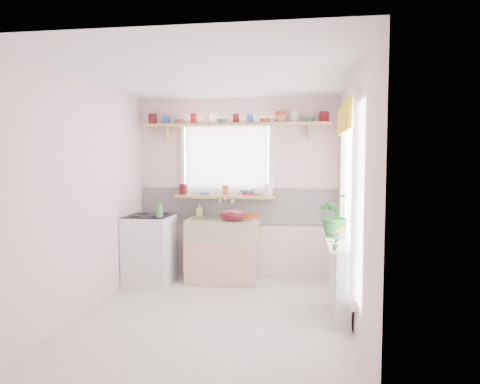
# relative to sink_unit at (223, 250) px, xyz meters

# --- Properties ---
(room) EXTENTS (3.20, 3.20, 3.20)m
(room) POSITION_rel_sink_unit_xyz_m (0.81, -0.43, 0.94)
(room) COLOR silver
(room) RESTS_ON ground
(sink_unit) EXTENTS (0.95, 0.65, 1.11)m
(sink_unit) POSITION_rel_sink_unit_xyz_m (0.00, 0.00, 0.00)
(sink_unit) COLOR white
(sink_unit) RESTS_ON ground
(cooker) EXTENTS (0.58, 0.58, 0.93)m
(cooker) POSITION_rel_sink_unit_xyz_m (-0.95, -0.24, 0.03)
(cooker) COLOR white
(cooker) RESTS_ON ground
(radiator_ledge) EXTENTS (0.22, 0.95, 0.78)m
(radiator_ledge) POSITION_rel_sink_unit_xyz_m (1.45, -1.09, -0.03)
(radiator_ledge) COLOR white
(radiator_ledge) RESTS_ON ground
(windowsill) EXTENTS (1.40, 0.22, 0.04)m
(windowsill) POSITION_rel_sink_unit_xyz_m (-0.00, 0.19, 0.71)
(windowsill) COLOR tan
(windowsill) RESTS_ON room
(pine_shelf) EXTENTS (2.52, 0.24, 0.04)m
(pine_shelf) POSITION_rel_sink_unit_xyz_m (0.15, 0.18, 1.69)
(pine_shelf) COLOR tan
(pine_shelf) RESTS_ON room
(shelf_crockery) EXTENTS (2.47, 0.11, 0.12)m
(shelf_crockery) POSITION_rel_sink_unit_xyz_m (0.13, 0.18, 1.76)
(shelf_crockery) COLOR #590F14
(shelf_crockery) RESTS_ON pine_shelf
(sill_crockery) EXTENTS (1.35, 0.11, 0.12)m
(sill_crockery) POSITION_rel_sink_unit_xyz_m (-0.00, 0.19, 0.78)
(sill_crockery) COLOR #590F14
(sill_crockery) RESTS_ON windowsill
(dish_tray) EXTENTS (0.46, 0.39, 0.04)m
(dish_tray) POSITION_rel_sink_unit_xyz_m (0.20, 0.18, 0.44)
(dish_tray) COLOR #D95013
(dish_tray) RESTS_ON sink_unit
(colander) EXTENTS (0.35, 0.35, 0.15)m
(colander) POSITION_rel_sink_unit_xyz_m (0.16, -0.19, 0.49)
(colander) COLOR #500D14
(colander) RESTS_ON sink_unit
(jade_plant) EXTENTS (0.54, 0.51, 0.49)m
(jade_plant) POSITION_rel_sink_unit_xyz_m (1.43, -0.69, 0.59)
(jade_plant) COLOR #2F722D
(jade_plant) RESTS_ON radiator_ledge
(fruit_bowl) EXTENTS (0.27, 0.27, 0.06)m
(fruit_bowl) POSITION_rel_sink_unit_xyz_m (1.48, -0.76, 0.38)
(fruit_bowl) COLOR silver
(fruit_bowl) RESTS_ON radiator_ledge
(herb_pot) EXTENTS (0.12, 0.10, 0.19)m
(herb_pot) POSITION_rel_sink_unit_xyz_m (1.36, -1.49, 0.44)
(herb_pot) COLOR #2D6B2B
(herb_pot) RESTS_ON radiator_ledge
(soap_bottle_sink) EXTENTS (0.10, 0.10, 0.18)m
(soap_bottle_sink) POSITION_rel_sink_unit_xyz_m (-0.38, 0.21, 0.51)
(soap_bottle_sink) COLOR #D5C85E
(soap_bottle_sink) RESTS_ON sink_unit
(sill_cup) EXTENTS (0.14, 0.14, 0.10)m
(sill_cup) POSITION_rel_sink_unit_xyz_m (0.42, 0.25, 0.78)
(sill_cup) COLOR beige
(sill_cup) RESTS_ON windowsill
(sill_bowl) EXTENTS (0.22, 0.22, 0.06)m
(sill_bowl) POSITION_rel_sink_unit_xyz_m (0.30, 0.25, 0.76)
(sill_bowl) COLOR #3158A2
(sill_bowl) RESTS_ON windowsill
(shelf_vase) EXTENTS (0.16, 0.16, 0.15)m
(shelf_vase) POSITION_rel_sink_unit_xyz_m (0.76, 0.12, 1.78)
(shelf_vase) COLOR #B76938
(shelf_vase) RESTS_ON pine_shelf
(cooker_bottle) EXTENTS (0.09, 0.09, 0.23)m
(cooker_bottle) POSITION_rel_sink_unit_xyz_m (-0.73, -0.46, 0.60)
(cooker_bottle) COLOR #458B4B
(cooker_bottle) RESTS_ON cooker
(fruit) EXTENTS (0.20, 0.14, 0.10)m
(fruit) POSITION_rel_sink_unit_xyz_m (1.49, -0.75, 0.43)
(fruit) COLOR orange
(fruit) RESTS_ON fruit_bowl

